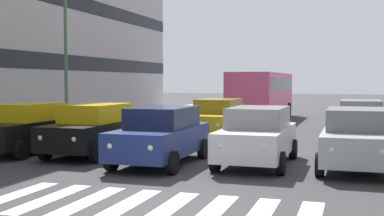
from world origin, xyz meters
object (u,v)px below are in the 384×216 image
Objects in this scene: car_row2_0 at (218,118)px; street_lamp_right at (76,45)px; car_1 at (356,138)px; car_3 at (161,135)px; car_5 at (26,127)px; car_4 at (94,129)px; car_2 at (257,135)px; bus_behind_traffic at (263,91)px; car_row2_1 at (361,121)px.

street_lamp_right is (7.30, -0.57, 3.37)m from car_row2_0.
car_1 is 5.65m from car_3.
car_5 is 0.67× the size of street_lamp_right.
car_4 is 8.63m from street_lamp_right.
car_1 is 2.80m from car_2.
bus_behind_traffic reaches higher than car_3.
car_3 is 17.80m from bus_behind_traffic.
bus_behind_traffic is at bearing -125.94° from street_lamp_right.
car_4 is (2.86, -1.06, 0.00)m from car_3.
car_3 and car_row2_1 have the same top height.
car_row2_0 is (0.09, -7.01, 0.00)m from car_3.
car_2 is at bearing 114.80° from car_row2_0.
car_row2_1 is at bearing -175.29° from car_row2_0.
car_5 is at bearing 4.57° from car_4.
car_5 is at bearing 0.17° from car_1.
car_1 is 0.67× the size of street_lamp_right.
street_lamp_right reaches higher than car_2.
car_5 is (11.00, 0.03, 0.00)m from car_1.
car_row2_1 is (-8.66, -6.43, 0.00)m from car_4.
car_3 is 1.00× the size of car_row2_0.
bus_behind_traffic is at bearing -99.69° from car_4.
street_lamp_right is at bearing -0.37° from car_row2_1.
car_row2_1 is at bearing 179.63° from street_lamp_right.
car_5 and car_row2_1 have the same top height.
car_3 is 3.04m from car_4.
car_2 is at bearing 65.77° from car_row2_1.
car_row2_0 is (-2.76, -5.95, 0.00)m from car_4.
car_5 is 8.14m from car_row2_0.
car_5 is at bearing -0.49° from car_2.
street_lamp_right is (13.19, -0.09, 3.37)m from car_row2_1.
car_row2_0 is at bearing -47.15° from car_1.
car_row2_1 is at bearing -114.23° from car_2.
car_4 is 10.79m from car_row2_1.
car_3 is at bearing 134.30° from street_lamp_right.
car_row2_0 is at bearing -130.86° from car_5.
car_3 is 1.00× the size of car_row2_1.
car_5 is at bearing 30.62° from car_row2_1.
car_row2_0 and car_row2_1 have the same top height.
street_lamp_right reaches higher than car_row2_1.
car_1 is at bearing 152.72° from street_lamp_right.
bus_behind_traffic is (-0.09, -10.77, 0.97)m from car_row2_0.
car_1 is 8.44m from car_4.
car_4 is at bearing 36.62° from car_row2_1.
car_2 is 0.67× the size of street_lamp_right.
bus_behind_traffic reaches higher than car_4.
car_row2_0 is 0.42× the size of bus_behind_traffic.
car_row2_0 is (5.68, -6.12, 0.00)m from car_1.
car_3 is at bearing 159.71° from car_4.
car_2 is at bearing 177.21° from car_4.
car_1 and car_4 have the same top height.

